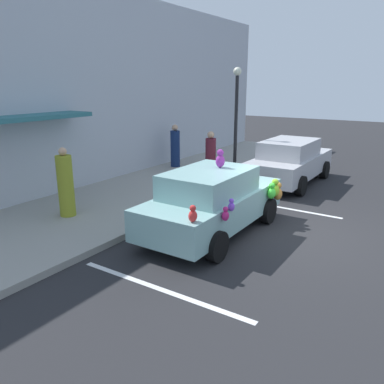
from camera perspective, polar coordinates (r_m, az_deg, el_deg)
ground_plane at (r=9.47m, az=14.40°, el=-5.91°), size 60.00×60.00×0.00m
sidewalk at (r=11.89m, az=-8.90°, el=-0.72°), size 24.00×4.00×0.15m
storefront_building at (r=12.93m, az=-16.90°, el=14.18°), size 24.00×1.25×6.40m
parking_stripe_front at (r=11.32m, az=12.53°, el=-2.15°), size 0.12×3.60×0.01m
parking_stripe_rear at (r=6.88m, az=-4.68°, el=-14.15°), size 0.12×3.60×0.01m
plush_covered_car at (r=8.95m, az=3.10°, el=-1.31°), size 4.22×2.02×1.97m
parked_sedan_behind at (r=13.90m, az=14.33°, el=4.44°), size 4.43×1.92×1.54m
teddy_bear_on_sidewalk at (r=11.86m, az=-1.02°, el=1.35°), size 0.35×0.29×0.66m
street_lamp_post at (r=13.79m, az=6.57°, el=11.84°), size 0.28×0.28×3.79m
pedestrian_near_shopfront at (r=12.41m, az=2.75°, el=4.55°), size 0.33×0.33×1.81m
pedestrian_walking_past at (r=10.19m, az=-18.21°, el=1.00°), size 0.40×0.40×1.76m
pedestrian_by_lamp at (r=15.56m, az=-2.51°, el=6.62°), size 0.38×0.38×1.68m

